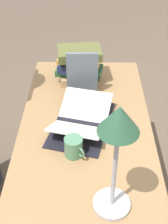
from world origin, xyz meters
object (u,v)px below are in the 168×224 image
book_standing_upright (82,74)px  coffee_mug (74,147)px  book_stack_tall (79,65)px  reading_lamp (118,137)px  open_book (82,120)px

book_standing_upright → coffee_mug: size_ratio=2.65×
book_stack_tall → reading_lamp: bearing=9.2°
book_stack_tall → coffee_mug: bearing=-0.8°
book_stack_tall → book_standing_upright: book_standing_upright is taller
book_standing_upright → book_stack_tall: bearing=-174.4°
book_stack_tall → coffee_mug: size_ratio=3.00×
reading_lamp → book_stack_tall: bearing=-170.8°
book_standing_upright → coffee_mug: book_standing_upright is taller
coffee_mug → book_standing_upright: bearing=176.7°
book_stack_tall → reading_lamp: (0.97, 0.16, 0.27)m
open_book → book_standing_upright: size_ratio=1.86×
book_standing_upright → reading_lamp: reading_lamp is taller
book_stack_tall → reading_lamp: 1.02m
reading_lamp → coffee_mug: reading_lamp is taller
book_standing_upright → reading_lamp: bearing=7.7°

